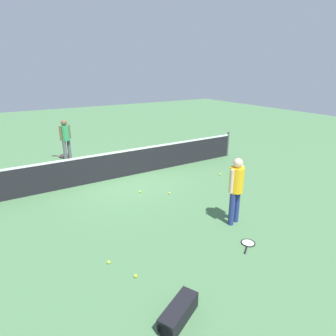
% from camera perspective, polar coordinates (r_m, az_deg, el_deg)
% --- Properties ---
extents(ground_plane, '(40.00, 40.00, 0.00)m').
position_cam_1_polar(ground_plane, '(10.33, -9.12, -1.78)').
color(ground_plane, '#4C7A4C').
extents(court_net, '(10.09, 0.09, 1.07)m').
position_cam_1_polar(court_net, '(10.16, -9.27, 0.86)').
color(court_net, '#4C4C51').
rests_on(court_net, ground_plane).
extents(player_near_side, '(0.53, 0.41, 1.70)m').
position_cam_1_polar(player_near_side, '(7.06, 13.44, -3.46)').
color(player_near_side, navy).
rests_on(player_near_side, ground_plane).
extents(player_far_side, '(0.51, 0.45, 1.70)m').
position_cam_1_polar(player_far_side, '(12.57, -19.78, 5.93)').
color(player_far_side, '#595960').
rests_on(player_far_side, ground_plane).
extents(tennis_racket_near_player, '(0.58, 0.47, 0.03)m').
position_cam_1_polar(tennis_racket_near_player, '(6.76, 15.66, -14.31)').
color(tennis_racket_near_player, black).
rests_on(tennis_racket_near_player, ground_plane).
extents(tennis_racket_far_player, '(0.57, 0.48, 0.03)m').
position_cam_1_polar(tennis_racket_far_player, '(13.45, -20.62, 2.25)').
color(tennis_racket_far_player, red).
rests_on(tennis_racket_far_player, ground_plane).
extents(tennis_ball_near_player, '(0.07, 0.07, 0.07)m').
position_cam_1_polar(tennis_ball_near_player, '(8.96, -5.59, -4.77)').
color(tennis_ball_near_player, '#C6E033').
rests_on(tennis_ball_near_player, ground_plane).
extents(tennis_ball_by_net, '(0.07, 0.07, 0.07)m').
position_cam_1_polar(tennis_ball_by_net, '(10.54, 10.37, -1.22)').
color(tennis_ball_by_net, '#C6E033').
rests_on(tennis_ball_by_net, ground_plane).
extents(tennis_ball_midcourt, '(0.07, 0.07, 0.07)m').
position_cam_1_polar(tennis_ball_midcourt, '(5.70, -6.50, -20.61)').
color(tennis_ball_midcourt, '#C6E033').
rests_on(tennis_ball_midcourt, ground_plane).
extents(tennis_ball_baseline, '(0.07, 0.07, 0.07)m').
position_cam_1_polar(tennis_ball_baseline, '(6.09, -11.75, -17.93)').
color(tennis_ball_baseline, '#C6E033').
rests_on(tennis_ball_baseline, ground_plane).
extents(tennis_ball_stray_left, '(0.07, 0.07, 0.07)m').
position_cam_1_polar(tennis_ball_stray_left, '(8.84, 0.28, -5.02)').
color(tennis_ball_stray_left, '#C6E033').
rests_on(tennis_ball_stray_left, ground_plane).
extents(equipment_bag, '(0.84, 0.61, 0.28)m').
position_cam_1_polar(equipment_bag, '(4.88, 1.90, -27.14)').
color(equipment_bag, black).
rests_on(equipment_bag, ground_plane).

